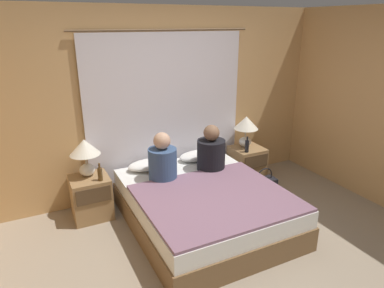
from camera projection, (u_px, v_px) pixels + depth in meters
The scene contains 16 objects.
ground_plane at pixel (235, 257), 3.54m from camera, with size 16.00×16.00×0.00m, color gray.
wall_back at pixel (165, 103), 4.65m from camera, with size 4.72×0.06×2.50m.
curtain_panel at pixel (167, 115), 4.65m from camera, with size 2.41×0.02×2.21m.
bed at pixel (203, 206), 4.05m from camera, with size 1.65×2.01×0.47m.
nightstand_left at pixel (91, 197), 4.20m from camera, with size 0.45×0.45×0.53m.
nightstand_right at pixel (247, 164), 5.17m from camera, with size 0.45×0.45×0.53m.
lamp_left at pixel (85, 151), 4.07m from camera, with size 0.36×0.36×0.47m.
lamp_right at pixel (246, 126), 5.04m from camera, with size 0.36×0.36×0.47m.
pillow_left at pixel (150, 165), 4.48m from camera, with size 0.59×0.32×0.12m.
pillow_right at pixel (199, 155), 4.79m from camera, with size 0.59×0.32×0.12m.
blanket_on_bed at pixel (216, 198), 3.73m from camera, with size 1.59×1.39×0.03m.
person_left_in_bed at pixel (163, 161), 4.13m from camera, with size 0.35×0.35×0.60m.
person_right_in_bed at pixel (211, 152), 4.41m from camera, with size 0.37×0.37×0.60m.
beer_bottle_on_left_stand at pixel (100, 174), 4.02m from camera, with size 0.06×0.06×0.22m.
beer_bottle_on_right_stand at pixel (247, 146), 4.89m from camera, with size 0.06×0.06×0.23m.
handbag_on_floor at pixel (264, 185), 4.83m from camera, with size 0.35×0.18×0.38m.
Camera 1 is at (-1.71, -2.43, 2.30)m, focal length 32.00 mm.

